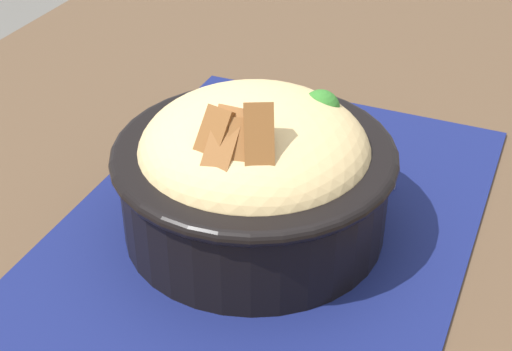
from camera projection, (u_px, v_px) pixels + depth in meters
table at (280, 255)px, 0.70m from camera, size 1.10×0.86×0.71m
placemat at (274, 217)px, 0.63m from camera, size 0.42×0.32×0.00m
bowl at (256, 170)px, 0.58m from camera, size 0.22×0.22×0.14m
fork at (314, 172)px, 0.68m from camera, size 0.03×0.13×0.00m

